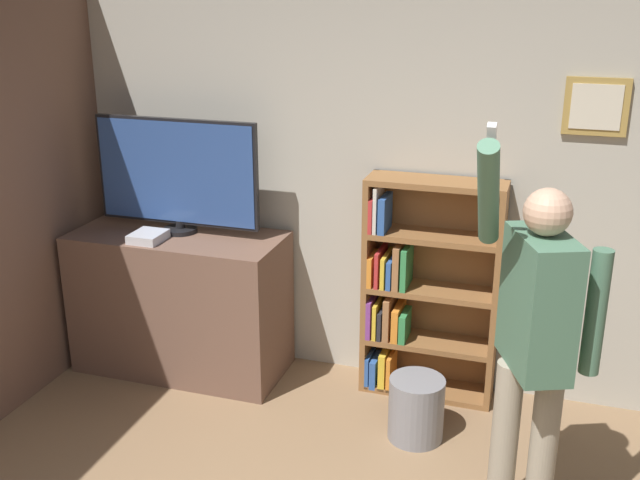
{
  "coord_description": "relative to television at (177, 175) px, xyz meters",
  "views": [
    {
      "loc": [
        0.87,
        -1.83,
        2.51
      ],
      "look_at": [
        -0.29,
        1.75,
        1.21
      ],
      "focal_mm": 42.0,
      "sensor_mm": 36.0,
      "label": 1
    }
  ],
  "objects": [
    {
      "name": "game_console",
      "position": [
        -0.11,
        -0.22,
        -0.36
      ],
      "size": [
        0.19,
        0.22,
        0.06
      ],
      "color": "silver",
      "rests_on": "tv_ledge"
    },
    {
      "name": "television",
      "position": [
        0.0,
        0.0,
        0.0
      ],
      "size": [
        1.11,
        0.22,
        0.75
      ],
      "color": "black",
      "rests_on": "tv_ledge"
    },
    {
      "name": "wall_back",
      "position": [
        1.44,
        0.32,
        0.01
      ],
      "size": [
        6.36,
        0.09,
        2.7
      ],
      "color": "#B2AD9E",
      "rests_on": "ground_plane"
    },
    {
      "name": "bookshelf",
      "position": [
        1.57,
        0.14,
        -0.67
      ],
      "size": [
        0.83,
        0.28,
        1.41
      ],
      "color": "brown",
      "rests_on": "ground_plane"
    },
    {
      "name": "waste_bin",
      "position": [
        1.68,
        -0.41,
        -1.16
      ],
      "size": [
        0.32,
        0.32,
        0.38
      ],
      "color": "gray",
      "rests_on": "ground_plane"
    },
    {
      "name": "person",
      "position": [
        2.29,
        -0.95,
        -0.32
      ],
      "size": [
        0.58,
        0.56,
        1.99
      ],
      "rotation": [
        0.0,
        0.0,
        -1.18
      ],
      "color": "gray",
      "rests_on": "ground_plane"
    },
    {
      "name": "tv_ledge",
      "position": [
        -0.0,
        -0.06,
        -0.87
      ],
      "size": [
        1.39,
        0.62,
        0.96
      ],
      "color": "brown",
      "rests_on": "ground_plane"
    }
  ]
}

